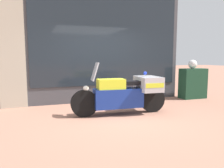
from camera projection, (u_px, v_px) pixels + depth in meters
ground_plane at (118, 115)px, 5.53m from camera, size 60.00×60.00×0.00m
shop_building at (86, 37)px, 7.04m from camera, size 5.88×0.55×4.19m
window_display at (105, 87)px, 7.48m from camera, size 4.69×0.30×1.84m
paramedic_motorcycle at (127, 92)px, 5.63m from camera, size 2.50×0.84×1.34m
utility_cabinet at (193, 83)px, 7.81m from camera, size 0.92×0.45×1.07m
white_helmet at (193, 64)px, 7.73m from camera, size 0.31×0.31×0.31m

